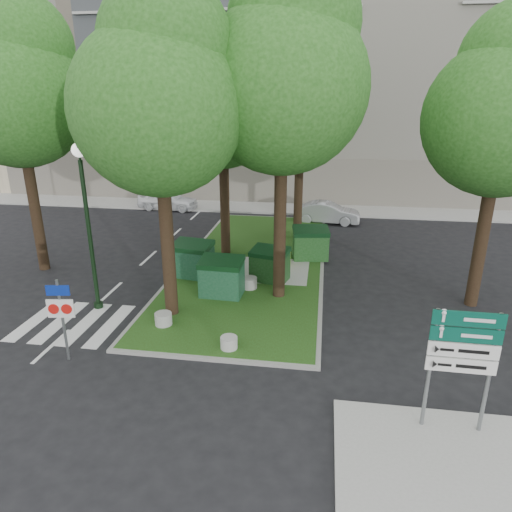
% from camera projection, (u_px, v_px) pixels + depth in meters
% --- Properties ---
extents(ground, '(120.00, 120.00, 0.00)m').
position_uv_depth(ground, '(194.00, 358.00, 13.29)').
color(ground, black).
rests_on(ground, ground).
extents(median_island, '(6.00, 16.00, 0.12)m').
position_uv_depth(median_island, '(254.00, 262.00, 20.65)').
color(median_island, '#244213').
rests_on(median_island, ground).
extents(median_kerb, '(6.30, 16.30, 0.10)m').
position_uv_depth(median_kerb, '(254.00, 263.00, 20.65)').
color(median_kerb, gray).
rests_on(median_kerb, ground).
extents(sidewalk_corner, '(5.00, 4.00, 0.12)m').
position_uv_depth(sidewalk_corner, '(462.00, 477.00, 9.09)').
color(sidewalk_corner, '#999993').
rests_on(sidewalk_corner, ground).
extents(building_sidewalk, '(42.00, 3.00, 0.12)m').
position_uv_depth(building_sidewalk, '(270.00, 208.00, 30.50)').
color(building_sidewalk, '#999993').
rests_on(building_sidewalk, ground).
extents(zebra_crossing, '(5.00, 3.00, 0.01)m').
position_uv_depth(zebra_crossing, '(98.00, 324.00, 15.21)').
color(zebra_crossing, silver).
rests_on(zebra_crossing, ground).
extents(apartment_building, '(41.00, 12.00, 16.00)m').
position_uv_depth(apartment_building, '(283.00, 84.00, 34.82)').
color(apartment_building, tan).
rests_on(apartment_building, ground).
extents(tree_median_near_left, '(5.20, 5.20, 10.53)m').
position_uv_depth(tree_median_near_left, '(161.00, 92.00, 13.41)').
color(tree_median_near_left, black).
rests_on(tree_median_near_left, ground).
extents(tree_median_near_right, '(5.60, 5.60, 11.46)m').
position_uv_depth(tree_median_near_right, '(286.00, 70.00, 14.56)').
color(tree_median_near_right, black).
rests_on(tree_median_near_right, ground).
extents(tree_median_mid, '(4.80, 4.80, 9.99)m').
position_uv_depth(tree_median_mid, '(225.00, 101.00, 19.51)').
color(tree_median_mid, black).
rests_on(tree_median_mid, ground).
extents(tree_median_far, '(5.80, 5.80, 11.93)m').
position_uv_depth(tree_median_far, '(304.00, 70.00, 21.40)').
color(tree_median_far, black).
rests_on(tree_median_far, ground).
extents(tree_street_left, '(5.40, 5.40, 11.00)m').
position_uv_depth(tree_street_left, '(17.00, 83.00, 17.55)').
color(tree_street_left, black).
rests_on(tree_street_left, ground).
extents(tree_street_right, '(5.00, 5.00, 10.06)m').
position_uv_depth(tree_street_right, '(508.00, 103.00, 14.37)').
color(tree_street_right, black).
rests_on(tree_street_right, ground).
extents(dumpster_a, '(1.76, 1.36, 1.49)m').
position_uv_depth(dumpster_a, '(193.00, 259.00, 18.76)').
color(dumpster_a, '#103C22').
rests_on(dumpster_a, median_island).
extents(dumpster_b, '(1.64, 1.19, 1.48)m').
position_uv_depth(dumpster_b, '(222.00, 277.00, 16.96)').
color(dumpster_b, '#123F25').
rests_on(dumpster_b, median_island).
extents(dumpster_c, '(1.69, 1.37, 1.38)m').
position_uv_depth(dumpster_c, '(270.00, 265.00, 18.33)').
color(dumpster_c, '#10340F').
rests_on(dumpster_c, median_island).
extents(dumpster_d, '(1.76, 1.36, 1.49)m').
position_uv_depth(dumpster_d, '(310.00, 243.00, 20.77)').
color(dumpster_d, '#154515').
rests_on(dumpster_d, median_island).
extents(bollard_left, '(0.56, 0.56, 0.40)m').
position_uv_depth(bollard_left, '(163.00, 319.00, 14.90)').
color(bollard_left, '#9C9C97').
rests_on(bollard_left, median_island).
extents(bollard_right, '(0.51, 0.51, 0.36)m').
position_uv_depth(bollard_right, '(229.00, 343.00, 13.52)').
color(bollard_right, '#AAA9A5').
rests_on(bollard_right, median_island).
extents(bollard_mid, '(0.60, 0.60, 0.43)m').
position_uv_depth(bollard_mid, '(249.00, 283.00, 17.72)').
color(bollard_mid, gray).
rests_on(bollard_mid, median_island).
extents(litter_bin, '(0.35, 0.35, 0.62)m').
position_uv_depth(litter_bin, '(287.00, 258.00, 20.10)').
color(litter_bin, yellow).
rests_on(litter_bin, median_island).
extents(street_lamp, '(0.46, 0.46, 5.80)m').
position_uv_depth(street_lamp, '(86.00, 209.00, 15.20)').
color(street_lamp, black).
rests_on(street_lamp, ground).
extents(traffic_sign_pole, '(0.75, 0.15, 2.49)m').
position_uv_depth(traffic_sign_pole, '(61.00, 310.00, 12.68)').
color(traffic_sign_pole, slate).
rests_on(traffic_sign_pole, ground).
extents(directional_sign, '(1.46, 0.11, 2.92)m').
position_uv_depth(directional_sign, '(463.00, 353.00, 9.72)').
color(directional_sign, slate).
rests_on(directional_sign, sidewalk_corner).
extents(car_white, '(4.02, 1.86, 1.34)m').
position_uv_depth(car_white, '(168.00, 200.00, 30.13)').
color(car_white, white).
rests_on(car_white, ground).
extents(car_silver, '(3.91, 1.66, 1.25)m').
position_uv_depth(car_silver, '(327.00, 213.00, 26.98)').
color(car_silver, '#A3A6AB').
rests_on(car_silver, ground).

